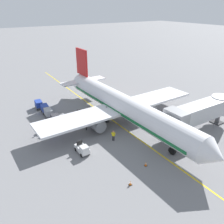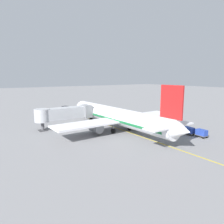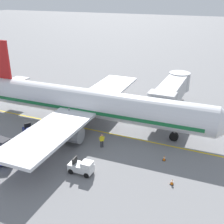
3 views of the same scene
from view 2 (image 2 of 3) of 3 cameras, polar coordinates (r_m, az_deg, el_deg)
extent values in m
plane|color=slate|center=(48.52, 2.28, -4.71)|extent=(400.00, 400.00, 0.00)
cube|color=gold|center=(48.52, 2.28, -4.70)|extent=(0.24, 80.00, 0.01)
cylinder|color=silver|center=(47.18, 1.16, -1.03)|extent=(4.66, 32.10, 3.70)
cube|color=#196B38|center=(47.26, 1.16, -1.58)|extent=(4.62, 29.54, 0.44)
cone|color=silver|center=(61.59, -8.53, 1.40)|extent=(3.70, 2.51, 3.63)
cone|color=silver|center=(35.16, 18.56, -4.78)|extent=(3.23, 2.89, 3.14)
cube|color=black|center=(59.92, -7.75, 1.81)|extent=(2.81, 1.18, 0.60)
cube|color=silver|center=(46.52, 1.90, -2.00)|extent=(30.14, 6.10, 0.36)
cylinder|color=gray|center=(44.39, -4.39, -4.25)|extent=(2.09, 3.26, 2.00)
cylinder|color=gray|center=(50.85, 6.25, -2.48)|extent=(2.09, 3.26, 2.00)
cube|color=red|center=(35.79, 15.82, 2.62)|extent=(0.45, 4.41, 5.50)
cube|color=silver|center=(36.61, 15.28, -3.64)|extent=(10.07, 2.90, 0.24)
cylinder|color=black|center=(56.88, -5.67, -2.03)|extent=(0.48, 1.11, 1.10)
cylinder|color=gray|center=(56.58, -5.69, -0.49)|extent=(0.24, 0.24, 2.00)
cylinder|color=black|center=(44.88, 0.34, -5.17)|extent=(0.48, 1.11, 1.10)
cylinder|color=gray|center=(44.50, 0.34, -3.24)|extent=(0.24, 0.24, 2.00)
cylinder|color=black|center=(47.65, 4.82, -4.32)|extent=(0.48, 1.11, 1.10)
cylinder|color=gray|center=(47.30, 4.84, -2.50)|extent=(0.24, 0.24, 2.00)
cube|color=#A8AAAF|center=(50.88, -12.11, -0.23)|extent=(11.62, 2.80, 2.60)
cube|color=gray|center=(52.93, -7.08, 0.29)|extent=(2.00, 3.50, 2.99)
cylinder|color=#A8AAAF|center=(49.05, -18.40, -0.88)|extent=(3.36, 3.36, 2.86)
cylinder|color=#4C4C51|center=(49.52, -18.25, -3.60)|extent=(0.70, 0.70, 2.19)
cube|color=#38383A|center=(49.76, -18.19, -4.74)|extent=(1.80, 1.80, 0.16)
cube|color=gold|center=(69.74, -12.04, 0.23)|extent=(3.09, 4.77, 0.90)
cube|color=black|center=(70.40, -12.53, 1.12)|extent=(2.01, 2.16, 1.10)
cube|color=gold|center=(68.39, -11.33, 0.61)|extent=(2.06, 1.47, 0.36)
cylinder|color=black|center=(69.19, -10.72, -0.18)|extent=(0.51, 0.86, 0.80)
cylinder|color=black|center=(68.13, -11.99, -0.37)|extent=(0.51, 0.86, 0.80)
cylinder|color=black|center=(71.50, -12.06, 0.09)|extent=(0.51, 0.86, 0.80)
cylinder|color=black|center=(70.48, -13.32, -0.09)|extent=(0.51, 0.86, 0.80)
cube|color=navy|center=(47.49, 10.98, -4.42)|extent=(2.33, 2.76, 0.70)
cube|color=navy|center=(48.00, 10.81, -3.56)|extent=(1.42, 1.43, 0.44)
cube|color=black|center=(46.68, 11.21, -3.82)|extent=(0.80, 0.57, 0.64)
cylinder|color=black|center=(47.45, 10.97, -3.62)|extent=(0.21, 0.27, 0.54)
cylinder|color=black|center=(48.27, 10.10, -4.59)|extent=(0.46, 0.58, 0.56)
cylinder|color=black|center=(48.52, 11.34, -4.55)|extent=(0.46, 0.58, 0.56)
cylinder|color=black|center=(46.62, 10.57, -5.11)|extent=(0.46, 0.58, 0.56)
cylinder|color=black|center=(46.88, 11.86, -5.07)|extent=(0.46, 0.58, 0.56)
cube|color=#1E339E|center=(52.88, 14.73, -3.12)|extent=(2.38, 2.75, 0.70)
cube|color=#1E339E|center=(52.85, 14.02, -2.46)|extent=(1.43, 1.44, 0.44)
cube|color=black|center=(52.66, 15.50, -2.46)|extent=(0.79, 0.60, 0.64)
cylinder|color=black|center=(52.76, 14.63, -2.42)|extent=(0.21, 0.26, 0.54)
cylinder|color=black|center=(52.55, 13.69, -3.54)|extent=(0.48, 0.58, 0.56)
cylinder|color=black|center=(53.59, 13.87, -3.29)|extent=(0.48, 0.58, 0.56)
cylinder|color=black|center=(52.33, 15.58, -3.68)|extent=(0.48, 0.58, 0.56)
cylinder|color=black|center=(53.38, 15.72, -3.43)|extent=(0.48, 0.58, 0.56)
cube|color=silver|center=(57.08, 7.02, -1.93)|extent=(1.28, 2.54, 0.70)
cube|color=silver|center=(57.47, 6.57, -1.26)|extent=(1.05, 1.08, 0.44)
cube|color=black|center=(56.46, 7.51, -1.38)|extent=(0.84, 0.19, 0.64)
cylinder|color=black|center=(57.05, 6.95, -1.27)|extent=(0.09, 0.27, 0.54)
cylinder|color=black|center=(57.43, 6.03, -2.20)|extent=(0.22, 0.57, 0.56)
cylinder|color=black|center=(58.14, 6.82, -2.07)|extent=(0.22, 0.57, 0.56)
cylinder|color=black|center=(56.17, 7.22, -2.49)|extent=(0.22, 0.57, 0.56)
cylinder|color=black|center=(56.90, 8.01, -2.35)|extent=(0.22, 0.57, 0.56)
cube|color=#4C4C51|center=(49.97, 14.92, -4.11)|extent=(1.47, 2.30, 0.12)
cube|color=#2D2D33|center=(49.83, 14.95, -3.43)|extent=(1.40, 2.18, 1.10)
cylinder|color=#4C4C51|center=(50.98, 13.78, -3.80)|extent=(0.12, 0.70, 0.07)
cylinder|color=black|center=(50.22, 13.80, -4.28)|extent=(0.15, 0.37, 0.36)
cylinder|color=black|center=(50.97, 14.70, -4.11)|extent=(0.15, 0.37, 0.36)
cylinder|color=black|center=(49.08, 15.12, -4.66)|extent=(0.15, 0.37, 0.36)
cylinder|color=black|center=(49.85, 16.03, -4.48)|extent=(0.15, 0.37, 0.36)
cube|color=#4C4C51|center=(48.21, 17.97, -4.76)|extent=(1.47, 2.30, 0.12)
cube|color=#999EA3|center=(48.06, 18.00, -4.06)|extent=(1.40, 2.18, 1.10)
cylinder|color=#4C4C51|center=(49.16, 16.72, -4.44)|extent=(0.12, 0.70, 0.07)
cylinder|color=black|center=(48.41, 16.79, -4.94)|extent=(0.15, 0.37, 0.36)
cylinder|color=black|center=(49.20, 17.68, -4.75)|extent=(0.15, 0.37, 0.36)
cylinder|color=black|center=(47.33, 18.23, -5.34)|extent=(0.15, 0.37, 0.36)
cylinder|color=black|center=(48.14, 19.12, -5.14)|extent=(0.15, 0.37, 0.36)
cube|color=#4C4C51|center=(46.88, 20.06, -5.29)|extent=(1.47, 2.30, 0.12)
cube|color=#233D9E|center=(46.73, 20.11, -4.57)|extent=(1.40, 2.18, 1.10)
cylinder|color=#4C4C51|center=(47.79, 18.74, -4.94)|extent=(0.12, 0.70, 0.07)
cylinder|color=black|center=(47.05, 18.84, -5.47)|extent=(0.15, 0.37, 0.36)
cylinder|color=black|center=(47.86, 19.73, -5.26)|extent=(0.15, 0.37, 0.36)
cylinder|color=black|center=(46.02, 20.38, -5.89)|extent=(0.15, 0.37, 0.36)
cylinder|color=black|center=(46.85, 21.26, -5.67)|extent=(0.15, 0.37, 0.36)
cube|color=#4C4C51|center=(45.80, 23.03, -5.83)|extent=(1.47, 2.30, 0.12)
cube|color=#233D9E|center=(45.65, 23.08, -5.09)|extent=(1.40, 2.18, 1.10)
cylinder|color=#4C4C51|center=(46.65, 21.61, -5.47)|extent=(0.12, 0.70, 0.07)
cylinder|color=black|center=(45.92, 21.77, -6.01)|extent=(0.15, 0.37, 0.36)
cylinder|color=black|center=(46.77, 22.62, -5.79)|extent=(0.15, 0.37, 0.36)
cylinder|color=black|center=(44.96, 23.41, -6.45)|extent=(0.15, 0.37, 0.36)
cylinder|color=black|center=(45.82, 24.25, -6.21)|extent=(0.15, 0.37, 0.36)
cylinder|color=#232328|center=(50.86, 8.20, -3.63)|extent=(0.15, 0.15, 0.85)
cylinder|color=#232328|center=(50.67, 8.22, -3.68)|extent=(0.15, 0.15, 0.85)
cube|color=yellow|center=(50.61, 8.23, -2.86)|extent=(0.42, 0.45, 0.60)
cylinder|color=yellow|center=(50.86, 8.20, -2.85)|extent=(0.21, 0.23, 0.57)
cylinder|color=yellow|center=(50.37, 8.25, -2.98)|extent=(0.21, 0.23, 0.57)
sphere|color=#997051|center=(50.51, 8.24, -2.38)|extent=(0.22, 0.22, 0.22)
cube|color=red|center=(50.51, 8.24, -2.36)|extent=(0.22, 0.26, 0.10)
cylinder|color=#232328|center=(53.50, 2.96, -2.88)|extent=(0.15, 0.15, 0.85)
cylinder|color=#232328|center=(53.56, 2.76, -2.87)|extent=(0.15, 0.15, 0.85)
cube|color=yellow|center=(53.38, 2.87, -2.11)|extent=(0.42, 0.45, 0.60)
cylinder|color=yellow|center=(53.31, 3.12, -2.19)|extent=(0.20, 0.23, 0.57)
cylinder|color=yellow|center=(53.46, 2.61, -2.15)|extent=(0.20, 0.23, 0.57)
sphere|color=tan|center=(53.29, 2.87, -1.66)|extent=(0.22, 0.22, 0.22)
cube|color=red|center=(53.29, 2.87, -1.64)|extent=(0.22, 0.26, 0.10)
cube|color=black|center=(59.42, -1.60, -2.00)|extent=(0.36, 0.36, 0.04)
cone|color=orange|center=(59.36, -1.61, -1.72)|extent=(0.30, 0.30, 0.55)
cylinder|color=white|center=(59.35, -1.61, -1.70)|extent=(0.21, 0.21, 0.06)
cube|color=black|center=(62.85, 0.45, -1.35)|extent=(0.36, 0.36, 0.04)
cone|color=orange|center=(62.80, 0.45, -1.09)|extent=(0.30, 0.30, 0.55)
cylinder|color=white|center=(62.79, 0.45, -1.06)|extent=(0.21, 0.21, 0.06)
camera|label=1|loc=(82.56, 1.46, 14.50)|focal=36.91mm
camera|label=3|loc=(79.31, 12.60, 12.93)|focal=45.32mm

